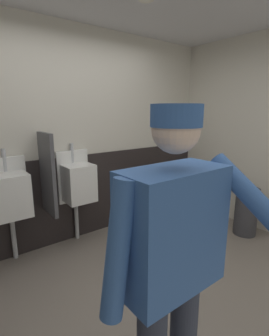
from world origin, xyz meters
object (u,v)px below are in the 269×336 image
Objects in this scene: person at (173,259)px; trash_bin at (246,211)px; urinal_left at (10,194)px; urinal_middle at (78,182)px.

person is 2.58× the size of trash_bin.
person reaches higher than urinal_left.
urinal_left is at bearing 155.82° from trash_bin.
urinal_left is at bearing 180.00° from urinal_middle.
person reaches higher than trash_bin.
trash_bin is at bearing 20.88° from person.
urinal_left reaches higher than trash_bin.
urinal_middle is (0.75, 0.00, 0.00)m from urinal_left.
person is (0.26, -2.06, 0.20)m from urinal_left.
urinal_left and urinal_middle have the same top height.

